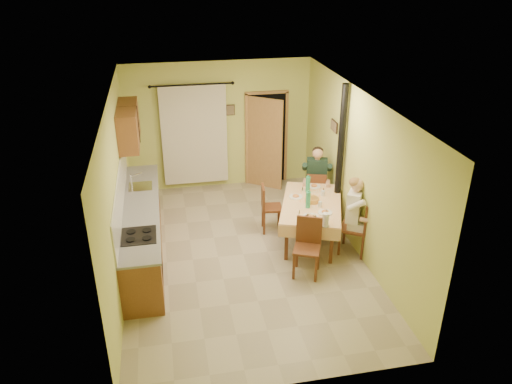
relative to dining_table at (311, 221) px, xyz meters
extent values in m
cube|color=tan|center=(-1.30, -0.26, -0.38)|extent=(4.00, 6.00, 0.01)
cube|color=#CED86E|center=(-1.30, 2.74, 1.02)|extent=(4.00, 0.04, 2.80)
cube|color=#CED86E|center=(-1.30, -3.26, 1.02)|extent=(4.00, 0.04, 2.80)
cube|color=#CED86E|center=(-3.30, -0.26, 1.02)|extent=(0.04, 6.00, 2.80)
cube|color=#CED86E|center=(0.70, -0.26, 1.02)|extent=(0.04, 6.00, 2.80)
cube|color=white|center=(-1.30, -0.26, 2.42)|extent=(4.00, 6.00, 0.04)
cube|color=brown|center=(-3.00, 0.14, 0.06)|extent=(0.60, 3.60, 0.88)
cube|color=gray|center=(-3.00, 0.14, 0.52)|extent=(0.64, 3.64, 0.04)
cube|color=white|center=(-3.29, 0.14, 0.85)|extent=(0.02, 3.60, 0.66)
cube|color=silver|center=(-3.00, 0.94, 0.53)|extent=(0.42, 0.42, 0.03)
cube|color=black|center=(-3.00, -0.86, 0.54)|extent=(0.52, 0.56, 0.02)
cube|color=black|center=(-2.70, -0.86, 0.07)|extent=(0.01, 0.55, 0.55)
cube|color=brown|center=(-3.12, 1.44, 1.57)|extent=(0.35, 1.40, 0.70)
cylinder|color=black|center=(-1.85, 2.62, 1.97)|extent=(1.70, 0.04, 0.04)
cube|color=silver|center=(-1.85, 2.64, 0.87)|extent=(1.40, 0.06, 2.20)
cube|color=black|center=(-0.25, 2.72, 0.65)|extent=(0.84, 0.03, 2.06)
cube|color=#AD7C48|center=(-0.70, 2.71, 0.65)|extent=(0.06, 0.06, 2.12)
cube|color=#AD7C48|center=(0.20, 2.71, 0.65)|extent=(0.06, 0.06, 2.12)
cube|color=#AD7C48|center=(-0.25, 2.71, 1.71)|extent=(0.96, 0.06, 0.06)
cube|color=#AD7C48|center=(-0.34, 2.46, 0.64)|extent=(0.68, 0.53, 2.04)
cube|color=#E4B27A|center=(0.00, 0.00, 0.36)|extent=(1.52, 1.95, 0.04)
cube|color=#E4B27A|center=(-0.28, -0.81, 0.25)|extent=(0.97, 0.35, 0.22)
cube|color=#E4B27A|center=(0.28, 0.81, 0.25)|extent=(0.97, 0.35, 0.22)
cube|color=#E4B27A|center=(-0.48, 0.17, 0.25)|extent=(0.57, 1.62, 0.22)
cube|color=#E4B27A|center=(0.48, -0.17, 0.25)|extent=(0.57, 1.62, 0.22)
cylinder|color=white|center=(0.24, 0.64, 0.39)|extent=(0.25, 0.25, 0.02)
ellipsoid|color=#CC7233|center=(0.24, 0.64, 0.41)|extent=(0.12, 0.12, 0.05)
cylinder|color=white|center=(-0.20, -0.57, 0.39)|extent=(0.25, 0.25, 0.02)
ellipsoid|color=#CC7233|center=(-0.20, -0.57, 0.41)|extent=(0.12, 0.12, 0.05)
cylinder|color=white|center=(0.11, -0.41, 0.39)|extent=(0.25, 0.25, 0.02)
ellipsoid|color=#CC7233|center=(0.11, -0.41, 0.41)|extent=(0.12, 0.12, 0.05)
cylinder|color=white|center=(-0.22, 0.28, 0.39)|extent=(0.25, 0.25, 0.02)
ellipsoid|color=#CC7233|center=(-0.22, 0.28, 0.41)|extent=(0.12, 0.12, 0.05)
cylinder|color=gold|center=(0.02, 0.05, 0.42)|extent=(0.26, 0.26, 0.08)
cylinder|color=white|center=(-0.18, -0.52, 0.39)|extent=(0.28, 0.28, 0.02)
cube|color=tan|center=(-0.19, -0.46, 0.41)|extent=(0.07, 0.07, 0.03)
cube|color=tan|center=(-0.18, -0.52, 0.41)|extent=(0.06, 0.05, 0.03)
cube|color=tan|center=(-0.12, -0.52, 0.41)|extent=(0.07, 0.07, 0.03)
cylinder|color=silver|center=(0.10, -0.17, 0.43)|extent=(0.07, 0.07, 0.10)
cylinder|color=silver|center=(0.28, 0.24, 0.43)|extent=(0.07, 0.07, 0.10)
cylinder|color=white|center=(-0.03, -0.84, 0.50)|extent=(0.11, 0.11, 0.22)
cylinder|color=silver|center=(-0.03, -0.84, 0.53)|extent=(0.02, 0.02, 0.30)
cube|color=#5A2E18|center=(0.39, 0.97, 0.10)|extent=(0.47, 0.47, 0.04)
cube|color=#5A2E18|center=(0.34, 0.81, 0.34)|extent=(0.37, 0.15, 0.43)
cube|color=#5A2E18|center=(-0.38, -1.04, 0.10)|extent=(0.55, 0.55, 0.04)
cube|color=#5A2E18|center=(-0.31, -0.87, 0.36)|extent=(0.40, 0.20, 0.48)
cube|color=#5A2E18|center=(0.62, -0.53, 0.10)|extent=(0.63, 0.63, 0.04)
cube|color=#5A2E18|center=(0.80, -0.64, 0.38)|extent=(0.28, 0.41, 0.52)
cube|color=#5A2E18|center=(-0.62, 0.48, 0.10)|extent=(0.41, 0.41, 0.04)
cube|color=#5A2E18|center=(-0.79, 0.50, 0.33)|extent=(0.08, 0.37, 0.42)
cube|color=#192D23|center=(0.36, 0.87, 0.18)|extent=(0.46, 0.49, 0.16)
cube|color=#192D23|center=(0.40, 1.00, 0.53)|extent=(0.45, 0.33, 0.54)
sphere|color=tan|center=(0.39, 0.99, 0.92)|extent=(0.21, 0.21, 0.21)
ellipsoid|color=black|center=(0.40, 1.03, 0.96)|extent=(0.21, 0.21, 0.16)
cube|color=silver|center=(0.71, -0.58, 0.18)|extent=(0.53, 0.52, 0.16)
cube|color=silver|center=(0.60, -0.51, 0.53)|extent=(0.40, 0.46, 0.54)
sphere|color=tan|center=(0.61, -0.52, 0.92)|extent=(0.21, 0.21, 0.21)
ellipsoid|color=olive|center=(0.57, -0.50, 0.96)|extent=(0.21, 0.21, 0.16)
cylinder|color=black|center=(0.60, 0.34, 1.02)|extent=(0.12, 0.12, 2.80)
cylinder|color=black|center=(0.60, 0.34, -0.23)|extent=(0.24, 0.24, 0.30)
cube|color=black|center=(-1.05, 2.71, 1.37)|extent=(0.19, 0.03, 0.23)
cube|color=brown|center=(0.67, 0.94, 1.47)|extent=(0.03, 0.31, 0.21)
camera|label=1|loc=(-2.51, -7.60, 4.43)|focal=35.00mm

